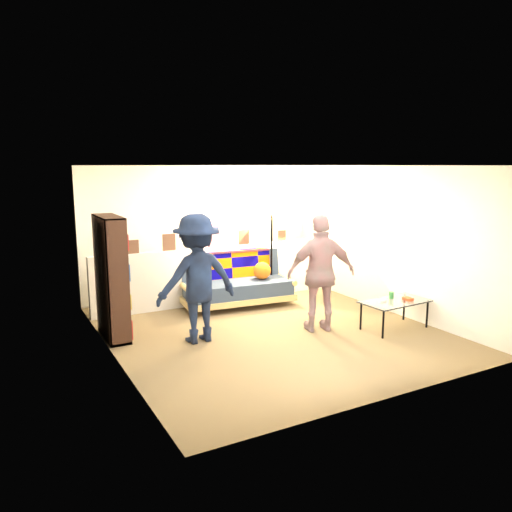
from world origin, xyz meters
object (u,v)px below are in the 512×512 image
Objects in this scene: coffee_table at (395,303)px; floor_lamp at (272,236)px; person_right at (321,273)px; person_left at (197,279)px; bookshelf at (112,282)px; futon_sofa at (237,283)px.

floor_lamp is (-0.74, 2.36, 0.75)m from coffee_table.
floor_lamp is at bearing -80.86° from person_right.
bookshelf is at bearing -36.45° from person_left.
coffee_table is 0.64× the size of floor_lamp.
person_right is at bearing 164.38° from person_left.
person_left reaches higher than floor_lamp.
person_right is (-1.02, 0.47, 0.46)m from coffee_table.
coffee_table is 0.59× the size of person_left.
floor_lamp is at bearing 13.85° from bookshelf.
floor_lamp is (0.75, 0.08, 0.77)m from futon_sofa.
futon_sofa is at bearing -57.85° from person_right.
person_right is at bearing -98.27° from floor_lamp.
coffee_table is at bearing -72.47° from floor_lamp.
bookshelf is at bearing -163.71° from futon_sofa.
person_left is (-2.02, -1.44, -0.27)m from floor_lamp.
bookshelf reaches higher than person_right.
bookshelf is at bearing -5.25° from person_right.
person_left is (-2.77, 0.91, 0.48)m from coffee_table.
person_right is (-0.27, -1.89, -0.30)m from floor_lamp.
futon_sofa is 1.12× the size of person_left.
bookshelf reaches higher than coffee_table.
person_left is 1.80m from person_right.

